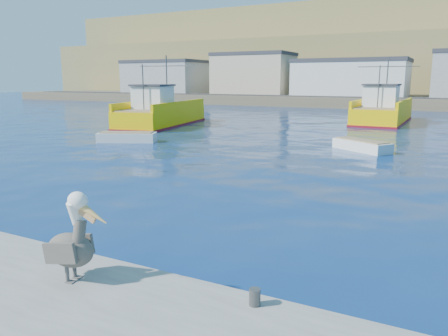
# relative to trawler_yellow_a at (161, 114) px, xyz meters

# --- Properties ---
(ground) EXTENTS (260.00, 260.00, 0.00)m
(ground) POSITION_rel_trawler_yellow_a_xyz_m (19.02, -24.64, -1.11)
(ground) COLOR navy
(ground) RESTS_ON ground
(dock_bollards) EXTENTS (36.20, 0.20, 0.30)m
(dock_bollards) POSITION_rel_trawler_yellow_a_xyz_m (19.62, -28.04, -0.46)
(dock_bollards) COLOR #4C4C4C
(dock_bollards) RESTS_ON dock
(far_shore) EXTENTS (200.00, 81.00, 24.00)m
(far_shore) POSITION_rel_trawler_yellow_a_xyz_m (19.02, 84.56, 7.87)
(far_shore) COLOR brown
(far_shore) RESTS_ON ground
(trawler_yellow_a) EXTENTS (6.37, 13.14, 6.68)m
(trawler_yellow_a) POSITION_rel_trawler_yellow_a_xyz_m (0.00, 0.00, 0.00)
(trawler_yellow_a) COLOR #FBC801
(trawler_yellow_a) RESTS_ON ground
(trawler_yellow_b) EXTENTS (6.03, 12.76, 6.70)m
(trawler_yellow_b) POSITION_rel_trawler_yellow_a_xyz_m (18.43, 12.66, 0.01)
(trawler_yellow_b) COLOR #FBC801
(trawler_yellow_b) RESTS_ON ground
(skiff_left) EXTENTS (4.22, 2.91, 0.87)m
(skiff_left) POSITION_rel_trawler_yellow_a_xyz_m (4.61, -10.54, -0.83)
(skiff_left) COLOR silver
(skiff_left) RESTS_ON ground
(skiff_mid) EXTENTS (3.88, 3.25, 0.83)m
(skiff_mid) POSITION_rel_trawler_yellow_a_xyz_m (19.98, -6.89, -0.85)
(skiff_mid) COLOR silver
(skiff_mid) RESTS_ON ground
(pelican) EXTENTS (1.45, 0.70, 1.79)m
(pelican) POSITION_rel_trawler_yellow_a_xyz_m (18.54, -28.78, 0.15)
(pelican) COLOR #595451
(pelican) RESTS_ON dock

